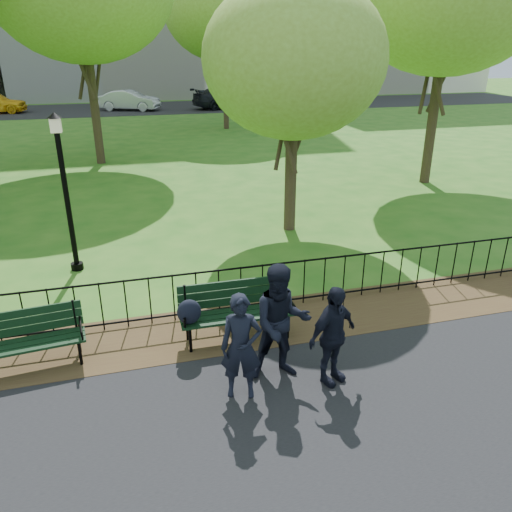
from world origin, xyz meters
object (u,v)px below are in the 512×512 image
object	(u,v)px
park_bench_main	(220,307)
person_left	(241,347)
tree_far_e	(224,7)
lamppost	(65,189)
park_bench_left_a	(23,334)
person_mid	(281,323)
sedan_silver	(129,100)
tree_near_e	(294,60)
person_right	(333,336)
sedan_dark	(227,98)

from	to	relation	value
park_bench_main	person_left	distance (m)	1.42
tree_far_e	lamppost	bearing A→B (deg)	-111.61
park_bench_left_a	person_mid	size ratio (longest dim) A/B	1.00
lamppost	sedan_silver	world-z (taller)	lamppost
tree_near_e	person_mid	world-z (taller)	tree_near_e
park_bench_main	tree_near_e	xyz separation A→B (m)	(2.85, 4.85, 3.54)
person_mid	person_right	bearing A→B (deg)	-19.66
tree_near_e	person_right	bearing A→B (deg)	-103.80
tree_far_e	tree_near_e	bearing A→B (deg)	-96.84
park_bench_main	park_bench_left_a	size ratio (longest dim) A/B	1.08
tree_near_e	tree_far_e	distance (m)	17.58
person_mid	sedan_dark	bearing A→B (deg)	85.11
tree_far_e	person_right	bearing A→B (deg)	-98.73
sedan_silver	tree_near_e	bearing A→B (deg)	-150.19
tree_near_e	person_right	xyz separation A→B (m)	(-1.55, -6.31, -3.41)
park_bench_main	sedan_dark	distance (m)	32.84
tree_far_e	person_mid	xyz separation A→B (m)	(-4.28, -23.31, -5.48)
tree_near_e	sedan_dark	size ratio (longest dim) A/B	1.12
park_bench_left_a	person_left	xyz separation A→B (m)	(2.94, -1.51, 0.22)
park_bench_main	person_mid	xyz separation A→B (m)	(0.65, -1.14, 0.26)
park_bench_left_a	sedan_dark	bearing A→B (deg)	66.62
park_bench_left_a	person_left	world-z (taller)	person_left
person_mid	person_right	world-z (taller)	person_mid
park_bench_main	sedan_dark	world-z (taller)	sedan_dark
person_right	tree_far_e	bearing A→B (deg)	57.02
sedan_silver	sedan_dark	size ratio (longest dim) A/B	0.82
lamppost	person_right	xyz separation A→B (m)	(3.72, -5.07, -1.04)
park_bench_left_a	person_mid	distance (m)	3.82
tree_near_e	person_mid	distance (m)	7.18
sedan_dark	tree_near_e	bearing A→B (deg)	157.25
lamppost	park_bench_main	bearing A→B (deg)	-56.13
park_bench_left_a	tree_near_e	world-z (taller)	tree_near_e
person_mid	sedan_silver	distance (m)	33.77
tree_near_e	person_left	bearing A→B (deg)	-114.46
park_bench_main	sedan_silver	size ratio (longest dim) A/B	0.43
park_bench_main	tree_near_e	world-z (taller)	tree_near_e
tree_near_e	person_left	xyz separation A→B (m)	(-2.85, -6.26, -3.40)
park_bench_main	person_mid	size ratio (longest dim) A/B	1.09
lamppost	sedan_silver	size ratio (longest dim) A/B	0.75
person_mid	person_right	size ratio (longest dim) A/B	1.17
park_bench_left_a	person_right	bearing A→B (deg)	-25.90
tree_near_e	park_bench_left_a	bearing A→B (deg)	-140.62
sedan_silver	person_left	bearing A→B (deg)	-156.09
tree_far_e	sedan_dark	size ratio (longest dim) A/B	1.71
park_bench_main	lamppost	world-z (taller)	lamppost
park_bench_main	person_right	world-z (taller)	person_right
lamppost	sedan_dark	size ratio (longest dim) A/B	0.62
tree_near_e	sedan_silver	bearing A→B (deg)	96.10
lamppost	person_left	size ratio (longest dim) A/B	2.16
person_left	sedan_silver	distance (m)	34.03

